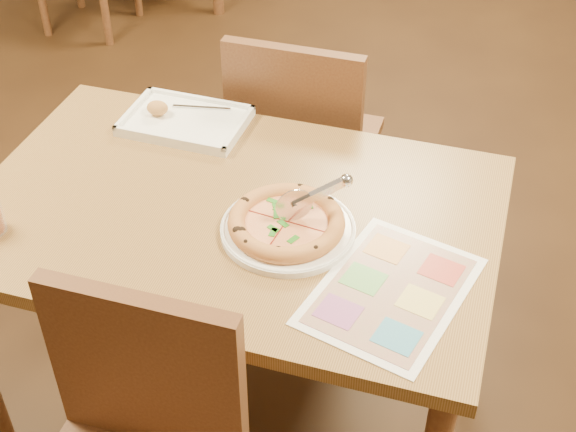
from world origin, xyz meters
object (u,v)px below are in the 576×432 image
(pizza, at_px, (286,223))
(pizza_cutter, at_px, (311,197))
(dining_table, at_px, (234,234))
(menu, at_px, (391,291))
(chair_far, at_px, (301,131))
(appetizer_tray, at_px, (183,121))
(plate, at_px, (288,229))

(pizza, distance_m, pizza_cutter, 0.09)
(dining_table, height_order, menu, menu)
(chair_far, bearing_deg, pizza_cutter, 108.27)
(appetizer_tray, bearing_deg, menu, -34.77)
(dining_table, relative_size, chair_far, 2.77)
(plate, bearing_deg, pizza_cutter, 32.59)
(dining_table, bearing_deg, chair_far, 90.00)
(pizza_cutter, distance_m, menu, 0.29)
(dining_table, xyz_separation_m, chair_far, (-0.00, 0.60, -0.07))
(dining_table, height_order, pizza, pizza)
(chair_far, xyz_separation_m, pizza_cutter, (0.20, -0.62, 0.25))
(dining_table, bearing_deg, pizza, -17.86)
(chair_far, distance_m, pizza_cutter, 0.70)
(plate, relative_size, pizza, 1.16)
(chair_far, height_order, appetizer_tray, chair_far)
(plate, height_order, pizza, pizza)
(menu, bearing_deg, pizza_cutter, 146.09)
(plate, height_order, pizza_cutter, pizza_cutter)
(menu, bearing_deg, dining_table, 158.38)
(pizza, distance_m, menu, 0.30)
(dining_table, distance_m, plate, 0.19)
(plate, bearing_deg, appetizer_tray, 139.50)
(chair_far, relative_size, pizza_cutter, 3.12)
(plate, height_order, menu, plate)
(chair_far, height_order, plate, chair_far)
(pizza, bearing_deg, dining_table, 162.14)
(plate, bearing_deg, menu, -24.23)
(pizza, height_order, pizza_cutter, pizza_cutter)
(pizza, bearing_deg, pizza_cutter, 32.37)
(pizza, bearing_deg, chair_far, 103.38)
(plate, height_order, appetizer_tray, appetizer_tray)
(pizza_cutter, bearing_deg, chair_far, 74.96)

